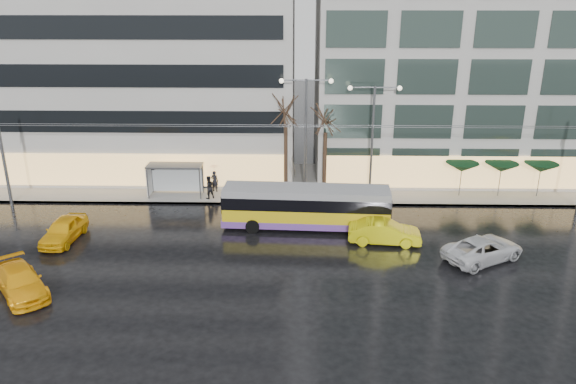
{
  "coord_description": "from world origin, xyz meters",
  "views": [
    {
      "loc": [
        1.53,
        -30.21,
        15.43
      ],
      "look_at": [
        0.79,
        5.0,
        2.52
      ],
      "focal_mm": 35.0,
      "sensor_mm": 36.0,
      "label": 1
    }
  ],
  "objects_px": {
    "trolleybus": "(306,208)",
    "bus_shelter": "(171,173)",
    "street_lamp_near": "(306,122)",
    "taxi_a": "(64,230)"
  },
  "relations": [
    {
      "from": "bus_shelter",
      "to": "street_lamp_near",
      "type": "bearing_deg",
      "value": 0.63
    },
    {
      "from": "bus_shelter",
      "to": "taxi_a",
      "type": "height_order",
      "value": "bus_shelter"
    },
    {
      "from": "street_lamp_near",
      "to": "trolleybus",
      "type": "bearing_deg",
      "value": -89.82
    },
    {
      "from": "bus_shelter",
      "to": "taxi_a",
      "type": "xyz_separation_m",
      "value": [
        -5.19,
        -8.23,
        -1.21
      ]
    },
    {
      "from": "trolleybus",
      "to": "taxi_a",
      "type": "height_order",
      "value": "trolleybus"
    },
    {
      "from": "taxi_a",
      "to": "street_lamp_near",
      "type": "bearing_deg",
      "value": 31.24
    },
    {
      "from": "bus_shelter",
      "to": "street_lamp_near",
      "type": "xyz_separation_m",
      "value": [
        10.38,
        0.11,
        4.03
      ]
    },
    {
      "from": "trolleybus",
      "to": "street_lamp_near",
      "type": "relative_size",
      "value": 1.25
    },
    {
      "from": "street_lamp_near",
      "to": "taxi_a",
      "type": "bearing_deg",
      "value": -151.81
    },
    {
      "from": "trolleybus",
      "to": "bus_shelter",
      "type": "xyz_separation_m",
      "value": [
        -10.4,
        5.81,
        0.56
      ]
    }
  ]
}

